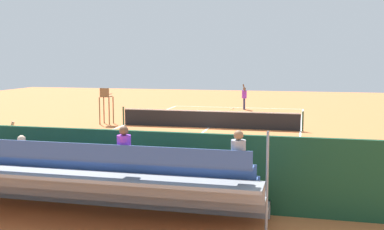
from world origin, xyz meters
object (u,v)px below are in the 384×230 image
tennis_racket (231,109)px  line_judge (10,151)px  umpire_chair (106,102)px  courtside_bench (231,182)px  tennis_net (209,119)px  tennis_ball_near (251,115)px  equipment_bag (174,193)px  tennis_player (244,96)px  bleacher_stand (84,180)px

tennis_racket → line_judge: size_ratio=0.30×
umpire_chair → courtside_bench: 16.40m
tennis_net → tennis_ball_near: 6.63m
umpire_chair → line_judge: bearing=100.9°
equipment_bag → line_judge: 5.59m
equipment_bag → line_judge: line_judge is taller
umpire_chair → courtside_bench: size_ratio=1.19×
tennis_player → line_judge: (4.39, 22.69, 0.00)m
tennis_net → tennis_racket: 9.74m
bleacher_stand → line_judge: bearing=-33.5°
tennis_net → courtside_bench: (-3.35, 13.27, 0.06)m
tennis_net → courtside_bench: tennis_net is taller
equipment_bag → umpire_chair: bearing=-59.2°
tennis_net → tennis_racket: size_ratio=17.66×
umpire_chair → line_judge: umpire_chair is taller
bleacher_stand → tennis_racket: bearing=-89.2°
tennis_player → tennis_racket: (0.96, 0.09, -1.00)m
courtside_bench → tennis_racket: bearing=-81.0°
umpire_chair → tennis_ball_near: bearing=-140.9°
courtside_bench → tennis_player: 23.24m
bleacher_stand → courtside_bench: bleacher_stand is taller
courtside_bench → tennis_racket: 23.28m
courtside_bench → tennis_player: (2.67, -23.08, 0.46)m
tennis_racket → line_judge: 22.88m
bleacher_stand → tennis_ball_near: bleacher_stand is taller
equipment_bag → bleacher_stand: bearing=48.6°
tennis_net → bleacher_stand: size_ratio=1.14×
umpire_chair → tennis_ball_near: size_ratio=32.42×
equipment_bag → tennis_player: bearing=-87.3°
tennis_net → tennis_player: tennis_player is taller
umpire_chair → tennis_racket: size_ratio=3.67×
bleacher_stand → line_judge: (3.77, -2.50, 0.07)m
tennis_ball_near → line_judge: size_ratio=0.03×
equipment_bag → tennis_racket: (2.07, -23.12, -0.16)m
bleacher_stand → line_judge: size_ratio=4.70×
equipment_bag → tennis_player: tennis_player is taller
tennis_net → courtside_bench: bearing=104.2°
courtside_bench → equipment_bag: size_ratio=2.00×
tennis_player → tennis_racket: tennis_player is taller
line_judge → tennis_racket: bearing=-98.6°
tennis_racket → equipment_bag: bearing=95.1°
tennis_player → line_judge: same height
tennis_racket → tennis_ball_near: (-1.90, 3.31, 0.02)m
line_judge → tennis_player: bearing=-101.0°
umpire_chair → courtside_bench: umpire_chair is taller
courtside_bench → tennis_player: tennis_player is taller
bleacher_stand → line_judge: bleacher_stand is taller
bleacher_stand → umpire_chair: (6.26, -15.41, 0.36)m
bleacher_stand → tennis_player: (-0.63, -25.19, 0.07)m
equipment_bag → tennis_ball_near: equipment_bag is taller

